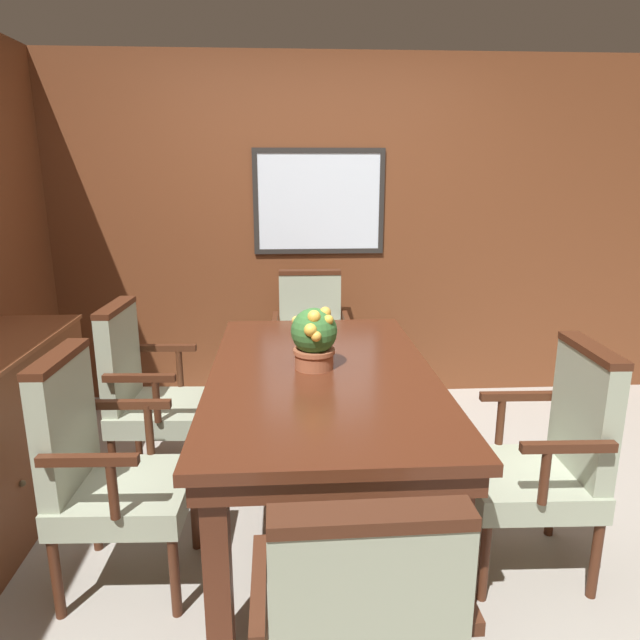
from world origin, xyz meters
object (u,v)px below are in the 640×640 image
Objects in this scene: dining_table at (322,390)px; chair_right_near at (548,455)px; chair_left_near at (103,467)px; chair_head_far at (311,341)px; potted_plant at (314,337)px; chair_left_far at (147,391)px.

chair_right_near reaches higher than dining_table.
chair_left_near is at bearing -88.65° from chair_right_near.
chair_head_far is at bearing -149.99° from chair_right_near.
chair_head_far is 1.92m from chair_right_near.
potted_plant is (0.86, 0.42, 0.40)m from chair_left_near.
dining_table is 0.99m from chair_left_near.
chair_right_near is at bearing -111.05° from chair_left_far.
chair_head_far is at bearing 89.73° from dining_table.
chair_head_far is (0.90, 1.68, 0.00)m from chair_left_near.
chair_right_near is (0.92, -0.39, -0.15)m from dining_table.
chair_right_near is (0.91, -1.69, 0.00)m from chair_head_far.
chair_left_near is 3.41× the size of potted_plant.
chair_left_far and chair_right_near have the same top height.
dining_table is at bearing -112.15° from chair_left_far.
chair_left_near is at bearing -175.65° from chair_left_far.
chair_left_near is (-0.90, -0.38, -0.15)m from dining_table.
dining_table is at bearing -111.53° from chair_right_near.
chair_left_near is at bearing -117.46° from chair_head_far.
chair_left_far is 2.01m from chair_right_near.
dining_table is 1.02m from chair_left_far.
chair_head_far is at bearing 88.17° from potted_plant.
potted_plant is at bearing 135.98° from dining_table.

